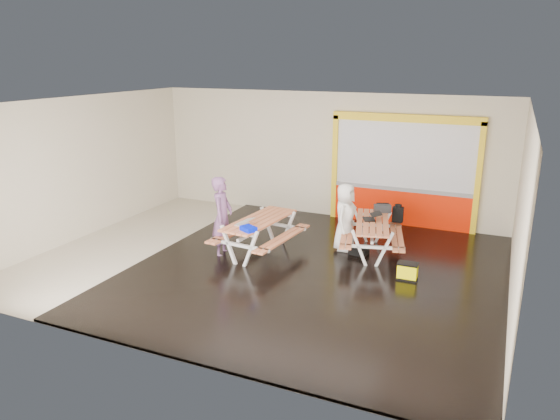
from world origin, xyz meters
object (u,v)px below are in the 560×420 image
at_px(person_right, 345,217).
at_px(blue_pouch, 248,229).
at_px(picnic_table_right, 372,229).
at_px(dark_case, 359,251).
at_px(person_left, 222,217).
at_px(laptop_left, 244,223).
at_px(toolbox, 382,208).
at_px(backpack, 398,213).
at_px(laptop_right, 372,217).
at_px(fluke_bag, 407,271).
at_px(picnic_table_left, 260,228).

relative_size(person_right, blue_pouch, 4.80).
height_order(picnic_table_right, dark_case, picnic_table_right).
xyz_separation_m(person_left, laptop_left, (0.65, -0.17, 0.01)).
distance_m(toolbox, backpack, 0.45).
bearing_deg(person_right, laptop_right, -72.76).
distance_m(picnic_table_right, fluke_bag, 1.62).
distance_m(person_left, person_right, 2.82).
bearing_deg(backpack, person_left, -144.68).
bearing_deg(blue_pouch, backpack, 49.35).
bearing_deg(fluke_bag, laptop_right, 130.72).
relative_size(person_right, backpack, 3.65).
xyz_separation_m(picnic_table_left, dark_case, (2.10, 0.86, -0.54)).
bearing_deg(laptop_left, blue_pouch, -50.42).
distance_m(backpack, dark_case, 1.53).
bearing_deg(picnic_table_left, laptop_right, 27.06).
relative_size(picnic_table_left, laptop_left, 6.16).
distance_m(picnic_table_left, backpack, 3.44).
relative_size(person_left, fluke_bag, 4.54).
height_order(picnic_table_left, picnic_table_right, picnic_table_left).
bearing_deg(dark_case, laptop_left, -148.61).
xyz_separation_m(picnic_table_right, laptop_right, (-0.06, 0.12, 0.25)).
relative_size(picnic_table_left, person_right, 1.47).
relative_size(laptop_left, fluke_bag, 0.91).
bearing_deg(laptop_left, person_right, 39.32).
relative_size(person_left, blue_pouch, 5.69).
distance_m(laptop_right, toolbox, 0.71).
bearing_deg(blue_pouch, picnic_table_left, 100.16).
distance_m(blue_pouch, fluke_bag, 3.39).
bearing_deg(fluke_bag, person_left, -177.03).
relative_size(person_left, dark_case, 4.64).
xyz_separation_m(picnic_table_left, picnic_table_right, (2.34, 1.05, -0.04)).
bearing_deg(fluke_bag, blue_pouch, -167.43).
xyz_separation_m(person_left, toolbox, (3.14, 2.20, -0.01)).
distance_m(picnic_table_left, laptop_right, 2.57).
bearing_deg(laptop_right, dark_case, -120.79).
bearing_deg(picnic_table_right, backpack, 71.75).
bearing_deg(fluke_bag, backpack, 107.12).
relative_size(picnic_table_right, dark_case, 5.74).
distance_m(laptop_left, laptop_right, 2.93).
bearing_deg(picnic_table_right, dark_case, -141.61).
bearing_deg(person_right, toolbox, -36.07).
bearing_deg(toolbox, dark_case, -104.76).
distance_m(person_left, backpack, 4.26).
relative_size(laptop_right, toolbox, 1.14).
xyz_separation_m(person_right, toolbox, (0.66, 0.87, 0.05)).
bearing_deg(blue_pouch, picnic_table_right, 40.72).
relative_size(picnic_table_left, person_left, 1.24).
height_order(laptop_right, backpack, laptop_right).
height_order(person_right, laptop_left, person_right).
bearing_deg(backpack, picnic_table_right, -108.25).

